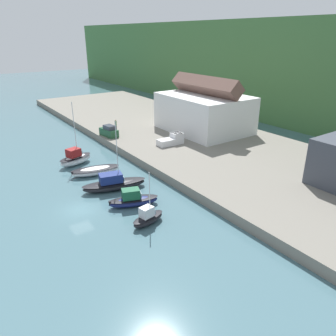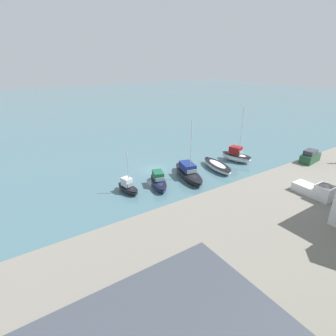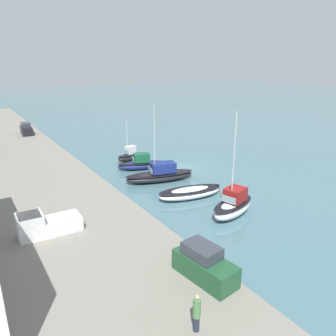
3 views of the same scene
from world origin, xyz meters
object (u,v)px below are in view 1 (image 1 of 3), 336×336
(person_on_quay, at_px, (116,125))
(moored_boat_2, at_px, (114,184))
(moored_boat_4, at_px, (148,218))
(moored_boat_3, at_px, (133,200))
(pickup_truck_0, at_px, (172,140))
(moored_boat_1, at_px, (95,171))
(moored_boat_0, at_px, (75,158))
(parked_car_0, at_px, (109,131))

(person_on_quay, bearing_deg, moored_boat_2, -27.44)
(moored_boat_2, distance_m, moored_boat_4, 10.09)
(moored_boat_3, height_order, moored_boat_4, moored_boat_4)
(moored_boat_3, bearing_deg, moored_boat_4, 10.37)
(pickup_truck_0, bearing_deg, moored_boat_1, -81.33)
(moored_boat_0, height_order, pickup_truck_0, moored_boat_0)
(person_on_quay, bearing_deg, parked_car_0, -43.88)
(moored_boat_1, xyz_separation_m, pickup_truck_0, (-1.96, 15.58, 1.54))
(moored_boat_0, bearing_deg, moored_boat_3, -13.20)
(moored_boat_1, bearing_deg, pickup_truck_0, 107.67)
(moored_boat_0, xyz_separation_m, moored_boat_3, (17.25, 0.83, -0.23))
(moored_boat_4, relative_size, pickup_truck_0, 1.29)
(moored_boat_1, bearing_deg, person_on_quay, 154.81)
(person_on_quay, bearing_deg, moored_boat_1, -35.67)
(parked_car_0, distance_m, pickup_truck_0, 13.04)
(moored_boat_4, bearing_deg, moored_boat_3, 160.59)
(parked_car_0, xyz_separation_m, pickup_truck_0, (10.97, 7.06, -0.10))
(moored_boat_4, bearing_deg, person_on_quay, 148.26)
(person_on_quay, bearing_deg, moored_boat_4, -20.95)
(parked_car_0, bearing_deg, moored_boat_3, -116.42)
(moored_boat_1, distance_m, pickup_truck_0, 15.78)
(moored_boat_1, relative_size, moored_boat_4, 1.23)
(moored_boat_2, relative_size, moored_boat_3, 1.46)
(moored_boat_2, distance_m, person_on_quay, 25.11)
(moored_boat_3, bearing_deg, moored_boat_0, -158.27)
(pickup_truck_0, distance_m, person_on_quay, 14.67)
(moored_boat_3, relative_size, parked_car_0, 1.46)
(person_on_quay, bearing_deg, moored_boat_3, -22.84)
(moored_boat_0, relative_size, moored_boat_2, 1.07)
(moored_boat_4, xyz_separation_m, parked_car_0, (-29.17, 9.36, 1.45))
(moored_boat_2, bearing_deg, moored_boat_3, 12.80)
(moored_boat_0, distance_m, person_on_quay, 16.34)
(moored_boat_2, height_order, pickup_truck_0, moored_boat_2)
(moored_boat_2, distance_m, pickup_truck_0, 17.65)
(moored_boat_2, relative_size, pickup_truck_0, 1.97)
(moored_boat_1, distance_m, moored_boat_2, 6.19)
(moored_boat_4, height_order, pickup_truck_0, moored_boat_4)
(moored_boat_1, height_order, parked_car_0, parked_car_0)
(moored_boat_3, bearing_deg, pickup_truck_0, 149.84)
(pickup_truck_0, bearing_deg, moored_boat_2, -60.93)
(pickup_truck_0, bearing_deg, moored_boat_3, -47.65)
(moored_boat_4, bearing_deg, moored_boat_1, 166.25)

